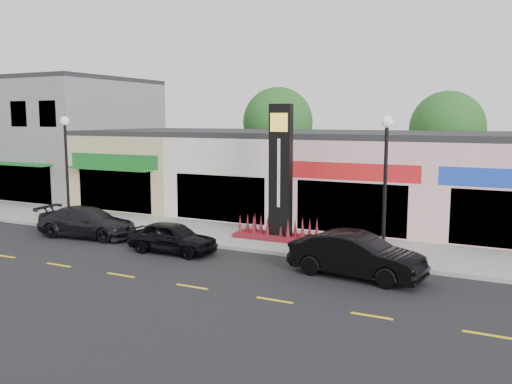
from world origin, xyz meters
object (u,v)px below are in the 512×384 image
lamp_east_near (385,174)px  car_dark_sedan (87,222)px  lamp_west_near (66,159)px  car_black_sedan (172,237)px  pylon_sign (281,192)px  car_black_conv (357,255)px

lamp_east_near → car_dark_sedan: bearing=-174.7°
lamp_west_near → car_dark_sedan: (2.44, -1.26, -2.77)m
lamp_east_near → car_dark_sedan: (-13.56, -1.26, -2.77)m
car_dark_sedan → car_black_sedan: car_dark_sedan is taller
lamp_east_near → pylon_sign: bearing=161.3°
car_dark_sedan → car_black_conv: size_ratio=1.03×
lamp_west_near → lamp_east_near: same height
lamp_east_near → car_black_sedan: 8.94m
car_dark_sedan → car_black_sedan: size_ratio=1.27×
lamp_west_near → car_dark_sedan: bearing=-27.4°
car_dark_sedan → car_black_conv: 13.13m
lamp_east_near → car_dark_sedan: 13.90m
pylon_sign → car_black_conv: bearing=-39.0°
lamp_west_near → car_black_sedan: 8.49m
car_dark_sedan → car_black_conv: car_black_conv is taller
car_dark_sedan → car_black_sedan: bearing=-104.1°
lamp_east_near → car_black_conv: 3.38m
lamp_east_near → car_black_conv: size_ratio=1.16×
car_black_sedan → lamp_east_near: bearing=-77.0°
lamp_east_near → car_dark_sedan: size_ratio=1.13×
lamp_east_near → car_black_conv: lamp_east_near is taller
lamp_east_near → car_dark_sedan: lamp_east_near is taller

